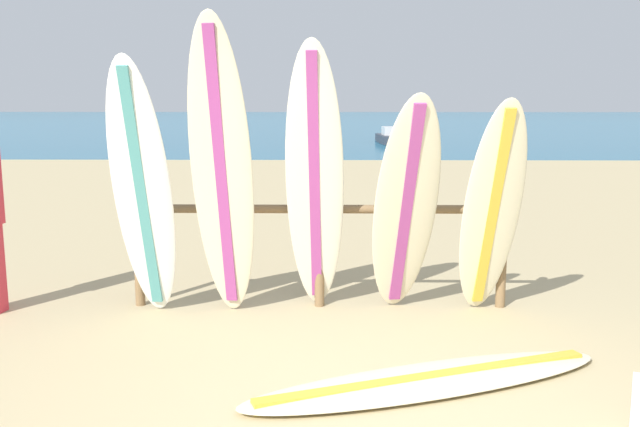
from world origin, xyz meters
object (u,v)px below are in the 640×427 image
at_px(surfboard_leaning_center, 406,207).
at_px(surfboard_lying_on_sand, 429,380).
at_px(surfboard_leaning_left, 222,172).
at_px(surfboard_leaning_center_left, 315,181).
at_px(surfboard_leaning_center_right, 492,210).
at_px(surfboard_leaning_far_left, 142,191).
at_px(surfboard_rack, 319,231).
at_px(small_boat_offshore, 391,137).

relative_size(surfboard_leaning_center, surfboard_lying_on_sand, 0.73).
relative_size(surfboard_leaning_left, surfboard_leaning_center_left, 1.08).
relative_size(surfboard_leaning_left, surfboard_leaning_center, 1.32).
bearing_deg(surfboard_leaning_center, surfboard_leaning_center_right, -1.53).
distance_m(surfboard_leaning_left, surfboard_lying_on_sand, 2.46).
bearing_deg(surfboard_lying_on_sand, surfboard_leaning_far_left, 149.67).
relative_size(surfboard_leaning_left, surfboard_lying_on_sand, 0.97).
height_order(surfboard_rack, surfboard_leaning_left, surfboard_leaning_left).
height_order(surfboard_rack, surfboard_leaning_center_left, surfboard_leaning_center_left).
distance_m(surfboard_leaning_left, surfboard_leaning_center_left, 0.81).
bearing_deg(surfboard_leaning_left, small_boat_offshore, 81.71).
height_order(surfboard_leaning_center_left, small_boat_offshore, surfboard_leaning_center_left).
xyz_separation_m(surfboard_rack, surfboard_leaning_far_left, (-1.50, -0.45, 0.43)).
xyz_separation_m(surfboard_rack, surfboard_leaning_center_right, (1.50, -0.35, 0.26)).
bearing_deg(surfboard_leaning_center_left, surfboard_leaning_center, -5.22).
bearing_deg(surfboard_leaning_left, surfboard_leaning_far_left, -177.52).
height_order(surfboard_rack, small_boat_offshore, surfboard_rack).
relative_size(surfboard_rack, small_boat_offshore, 1.14).
bearing_deg(surfboard_rack, surfboard_leaning_left, -153.00).
bearing_deg(surfboard_leaning_far_left, surfboard_leaning_center_left, 7.52).
height_order(surfboard_leaning_left, small_boat_offshore, surfboard_leaning_left).
bearing_deg(surfboard_lying_on_sand, surfboard_leaning_center_right, 63.47).
distance_m(surfboard_leaning_center_left, small_boat_offshore, 24.33).
relative_size(surfboard_rack, surfboard_leaning_center, 1.75).
bearing_deg(surfboard_leaning_far_left, surfboard_leaning_center, 3.07).
relative_size(surfboard_leaning_center_left, surfboard_leaning_center, 1.22).
relative_size(surfboard_leaning_far_left, surfboard_leaning_center_left, 0.95).
bearing_deg(surfboard_rack, surfboard_leaning_far_left, -163.35).
distance_m(surfboard_rack, surfboard_leaning_left, 1.10).
distance_m(surfboard_lying_on_sand, small_boat_offshore, 25.76).
height_order(surfboard_rack, surfboard_leaning_center_right, surfboard_leaning_center_right).
distance_m(surfboard_rack, surfboard_leaning_far_left, 1.63).
bearing_deg(surfboard_lying_on_sand, surfboard_rack, 113.58).
distance_m(surfboard_leaning_center, surfboard_leaning_center_right, 0.74).
distance_m(surfboard_leaning_center_left, surfboard_lying_on_sand, 2.09).
bearing_deg(surfboard_leaning_center, surfboard_leaning_left, -176.67).
xyz_separation_m(surfboard_leaning_far_left, surfboard_leaning_left, (0.68, 0.03, 0.17)).
height_order(surfboard_leaning_center, small_boat_offshore, surfboard_leaning_center).
relative_size(surfboard_leaning_far_left, surfboard_lying_on_sand, 0.84).
xyz_separation_m(surfboard_leaning_center_left, small_boat_offshore, (2.76, 24.16, -0.95)).
height_order(surfboard_leaning_center_right, small_boat_offshore, surfboard_leaning_center_right).
distance_m(surfboard_rack, surfboard_leaning_center_left, 0.56).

